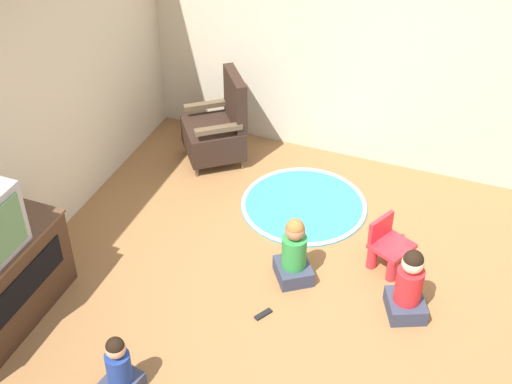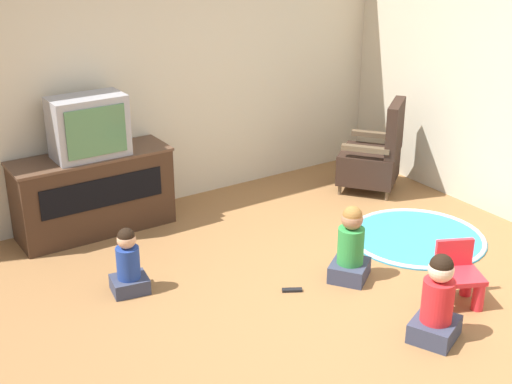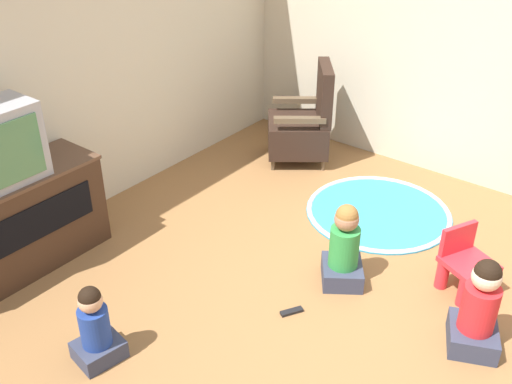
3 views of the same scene
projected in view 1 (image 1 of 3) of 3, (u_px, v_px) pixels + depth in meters
The scene contains 9 objects.
ground_plane at pixel (324, 317), 5.50m from camera, with size 30.00×30.00×0.00m, color olive.
wall_right at pixel (428, 41), 6.33m from camera, with size 0.12×5.61×2.67m.
black_armchair at pixel (218, 129), 7.01m from camera, with size 0.76×0.76×0.92m.
yellow_kid_chair at pixel (389, 248), 5.85m from camera, with size 0.40×0.40×0.44m.
play_mat at pixel (304, 205), 6.60m from camera, with size 1.17×1.17×0.04m.
child_watching_left at pixel (119, 369), 4.82m from camera, with size 0.30×0.27×0.52m.
child_watching_center at pixel (294, 253), 5.69m from camera, with size 0.41×0.40×0.60m.
child_watching_right at pixel (409, 287), 5.38m from camera, with size 0.40×0.38×0.62m.
remote_control at pixel (263, 314), 5.50m from camera, with size 0.15×0.11×0.02m.
Camera 1 is at (-3.73, -0.88, 4.09)m, focal length 50.00 mm.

